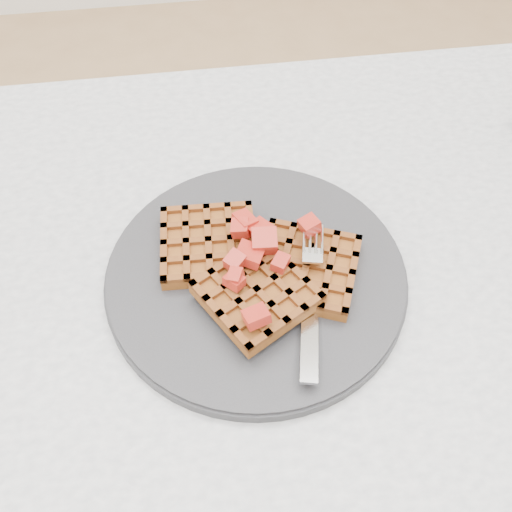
% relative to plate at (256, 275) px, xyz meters
% --- Properties ---
extents(ground, '(4.00, 4.00, 0.00)m').
position_rel_plate_xyz_m(ground, '(0.10, -0.02, -0.76)').
color(ground, tan).
rests_on(ground, ground).
extents(table, '(1.20, 0.80, 0.75)m').
position_rel_plate_xyz_m(table, '(0.10, -0.02, -0.12)').
color(table, silver).
rests_on(table, ground).
extents(plate, '(0.31, 0.31, 0.02)m').
position_rel_plate_xyz_m(plate, '(0.00, 0.00, 0.00)').
color(plate, '#252528').
rests_on(plate, table).
extents(waffles, '(0.21, 0.19, 0.03)m').
position_rel_plate_xyz_m(waffles, '(0.00, -0.00, 0.02)').
color(waffles, brown).
rests_on(waffles, plate).
extents(strawberry_pile, '(0.15, 0.15, 0.02)m').
position_rel_plate_xyz_m(strawberry_pile, '(-0.00, 0.00, 0.05)').
color(strawberry_pile, maroon).
rests_on(strawberry_pile, waffles).
extents(fork, '(0.06, 0.18, 0.02)m').
position_rel_plate_xyz_m(fork, '(0.05, -0.04, 0.02)').
color(fork, silver).
rests_on(fork, plate).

